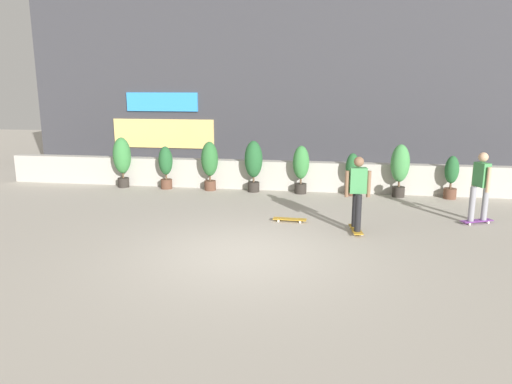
{
  "coord_description": "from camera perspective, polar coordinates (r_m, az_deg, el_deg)",
  "views": [
    {
      "loc": [
        1.67,
        -8.63,
        3.18
      ],
      "look_at": [
        0.0,
        1.5,
        0.9
      ],
      "focal_mm": 33.49,
      "sensor_mm": 36.0,
      "label": 1
    }
  ],
  "objects": [
    {
      "name": "potted_plant_0",
      "position": [
        15.82,
        -15.71,
        3.91
      ],
      "size": [
        0.56,
        0.56,
        1.6
      ],
      "color": "#2D2823",
      "rests_on": "ground"
    },
    {
      "name": "skateboard_near_camera",
      "position": [
        11.49,
        4.05,
        -3.26
      ],
      "size": [
        0.81,
        0.23,
        0.08
      ],
      "color": "#BF8C26",
      "rests_on": "ground"
    },
    {
      "name": "skater_far_left",
      "position": [
        10.67,
        12.04,
        0.13
      ],
      "size": [
        0.56,
        0.82,
        1.7
      ],
      "color": "#BF8C26",
      "rests_on": "ground"
    },
    {
      "name": "potted_plant_2",
      "position": [
        14.85,
        -5.55,
        3.57
      ],
      "size": [
        0.52,
        0.52,
        1.52
      ],
      "color": "brown",
      "rests_on": "ground"
    },
    {
      "name": "planter_wall",
      "position": [
        14.97,
        2.8,
        2.0
      ],
      "size": [
        18.0,
        0.4,
        0.9
      ],
      "primitive_type": "cube",
      "color": "#B2ADA3",
      "rests_on": "ground"
    },
    {
      "name": "potted_plant_5",
      "position": [
        14.41,
        11.42,
        2.3
      ],
      "size": [
        0.39,
        0.39,
        1.26
      ],
      "color": "brown",
      "rests_on": "ground"
    },
    {
      "name": "ground_plane",
      "position": [
        9.34,
        -1.5,
        -7.37
      ],
      "size": [
        48.0,
        48.0,
        0.0
      ],
      "primitive_type": "plane",
      "color": "#A8A093"
    },
    {
      "name": "skater_by_wall_left",
      "position": [
        12.28,
        25.24,
        0.81
      ],
      "size": [
        0.81,
        0.52,
        1.7
      ],
      "color": "#72338C",
      "rests_on": "ground"
    },
    {
      "name": "potted_plant_6",
      "position": [
        14.49,
        16.82,
        2.94
      ],
      "size": [
        0.54,
        0.54,
        1.55
      ],
      "color": "#2D2823",
      "rests_on": "ground"
    },
    {
      "name": "potted_plant_4",
      "position": [
        14.4,
        5.39,
        3.1
      ],
      "size": [
        0.49,
        0.49,
        1.45
      ],
      "color": "#2D2823",
      "rests_on": "ground"
    },
    {
      "name": "potted_plant_7",
      "position": [
        14.78,
        22.3,
        1.83
      ],
      "size": [
        0.39,
        0.39,
        1.25
      ],
      "color": "brown",
      "rests_on": "ground"
    },
    {
      "name": "potted_plant_1",
      "position": [
        15.3,
        -10.73,
        3.19
      ],
      "size": [
        0.44,
        0.44,
        1.34
      ],
      "color": "brown",
      "rests_on": "ground"
    },
    {
      "name": "potted_plant_3",
      "position": [
        14.56,
        -0.3,
        3.59
      ],
      "size": [
        0.55,
        0.55,
        1.57
      ],
      "color": "#2D2823",
      "rests_on": "ground"
    },
    {
      "name": "building_backdrop",
      "position": [
        18.7,
        4.31,
        12.69
      ],
      "size": [
        20.0,
        2.08,
        6.5
      ],
      "color": "#38383D",
      "rests_on": "ground"
    }
  ]
}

